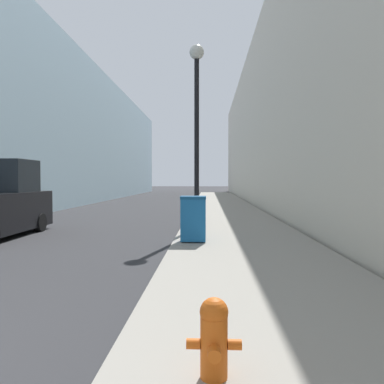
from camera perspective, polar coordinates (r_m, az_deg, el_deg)
name	(u,v)px	position (r m, az deg, el deg)	size (l,w,h in m)	color
sidewalk_right	(227,212)	(20.40, 5.34, -3.09)	(3.98, 60.00, 0.14)	gray
building_left_glass	(16,132)	(32.16, -25.28, 8.22)	(12.00, 60.00, 10.95)	#99B7C6
building_right_stone	(331,124)	(30.01, 20.42, 9.62)	(12.00, 60.00, 11.86)	beige
fire_hydrant	(214,336)	(3.45, 3.37, -21.06)	(0.48, 0.36, 0.70)	#D15614
trash_bin	(193,218)	(10.29, 0.21, -4.03)	(0.70, 0.59, 1.25)	#19609E
lamppost	(197,113)	(13.07, 0.72, 11.93)	(0.50, 0.50, 6.30)	black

